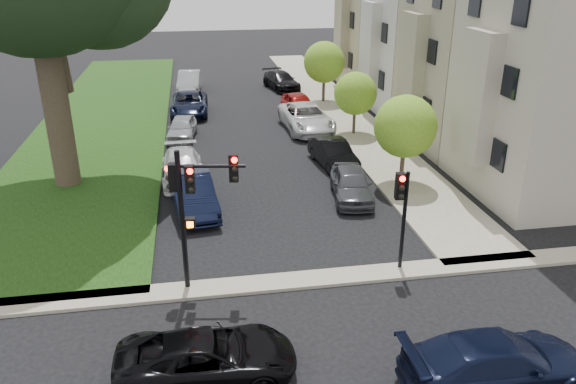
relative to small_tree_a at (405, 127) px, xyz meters
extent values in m
plane|color=black|center=(-6.20, -9.60, -2.86)|extent=(140.00, 140.00, 0.00)
cube|color=black|center=(-15.20, 14.40, -2.80)|extent=(8.00, 44.00, 0.12)
cube|color=gray|center=(0.55, 14.40, -2.80)|extent=(3.50, 44.00, 0.12)
cube|color=gray|center=(-6.20, -7.60, -2.80)|extent=(60.00, 1.00, 0.12)
cube|color=#B1A796|center=(6.30, -1.60, 2.14)|extent=(7.00, 7.40, 10.00)
cube|color=#B1A796|center=(2.45, -1.60, 1.64)|extent=(0.70, 2.20, 5.50)
cube|color=black|center=(2.75, -1.60, 2.64)|extent=(0.08, 3.60, 6.00)
cube|color=#9D977A|center=(6.30, 5.90, 2.14)|extent=(7.00, 7.40, 10.00)
cube|color=#9D977A|center=(2.45, 5.90, 1.64)|extent=(0.70, 2.20, 5.50)
cube|color=black|center=(2.75, 5.90, 2.64)|extent=(0.08, 3.60, 6.00)
cube|color=#BCB3A8|center=(6.30, 13.40, 2.14)|extent=(7.00, 7.40, 10.00)
cube|color=#BCB3A8|center=(2.45, 13.40, 1.64)|extent=(0.70, 2.20, 5.50)
cube|color=black|center=(2.75, 13.40, 2.64)|extent=(0.08, 3.60, 6.00)
cube|color=gray|center=(6.30, 20.90, 2.14)|extent=(7.00, 7.40, 10.00)
cube|color=gray|center=(2.45, 20.90, 1.64)|extent=(0.70, 2.20, 5.50)
cube|color=black|center=(2.75, 20.90, 2.64)|extent=(0.08, 3.60, 6.00)
cylinder|color=#30271C|center=(-15.49, 2.65, 1.33)|extent=(1.15, 1.15, 8.39)
cylinder|color=#30271C|center=(0.00, 0.00, -1.84)|extent=(0.21, 0.21, 2.05)
sphere|color=#60971F|center=(0.00, 0.00, 0.01)|extent=(2.87, 2.87, 2.87)
cylinder|color=#30271C|center=(0.00, 8.13, -1.96)|extent=(0.18, 0.18, 1.80)
sphere|color=#60971F|center=(0.00, 8.13, -0.34)|extent=(2.53, 2.53, 2.53)
cylinder|color=#30271C|center=(0.00, 16.24, -1.81)|extent=(0.21, 0.21, 2.11)
sphere|color=#60971F|center=(0.00, 16.24, 0.09)|extent=(2.95, 2.95, 2.95)
cylinder|color=black|center=(-10.00, -7.40, -0.48)|extent=(0.19, 0.19, 4.76)
cylinder|color=black|center=(-8.99, -7.40, 1.35)|extent=(2.01, 0.42, 0.11)
cube|color=black|center=(-9.68, -7.40, 0.98)|extent=(0.31, 0.28, 0.87)
cube|color=black|center=(-8.35, -7.40, 1.26)|extent=(0.31, 0.28, 0.87)
cube|color=black|center=(-10.18, -7.17, 0.98)|extent=(0.28, 0.31, 0.87)
sphere|color=#FF0C05|center=(-9.68, -7.53, 1.28)|extent=(0.18, 0.18, 0.18)
sphere|color=black|center=(-9.68, -7.53, 0.69)|extent=(0.18, 0.18, 0.18)
cube|color=black|center=(-9.77, -7.40, -0.48)|extent=(0.35, 0.28, 0.35)
cube|color=#FF5905|center=(-9.77, -7.52, -0.48)|extent=(0.20, 0.03, 0.20)
cylinder|color=black|center=(-2.76, -7.40, -1.05)|extent=(0.14, 0.14, 3.63)
cube|color=black|center=(-2.99, -7.40, 0.29)|extent=(0.30, 0.27, 0.91)
sphere|color=#FF0C05|center=(-2.99, -7.54, 0.59)|extent=(0.19, 0.19, 0.19)
imported|color=black|center=(-9.51, -11.70, -2.23)|extent=(4.60, 2.14, 1.28)
imported|color=black|center=(-2.38, -13.20, -2.15)|extent=(4.94, 2.06, 1.43)
imported|color=#3F4247|center=(-2.75, -1.13, -2.17)|extent=(2.20, 4.29, 1.40)
imported|color=black|center=(-2.54, 3.02, -2.19)|extent=(1.95, 4.26, 1.35)
imported|color=silver|center=(-2.62, 9.60, -2.07)|extent=(2.94, 5.83, 1.58)
imported|color=maroon|center=(-2.45, 12.89, -2.11)|extent=(2.12, 4.56, 1.51)
imported|color=black|center=(-2.34, 21.19, -2.18)|extent=(2.85, 5.01, 1.37)
imported|color=black|center=(-9.70, -1.25, -2.09)|extent=(2.23, 4.87, 1.55)
imported|color=silver|center=(-10.16, 2.32, -2.19)|extent=(2.01, 4.68, 1.34)
imported|color=#999BA0|center=(-10.19, 9.16, -2.22)|extent=(1.98, 3.95, 1.29)
imported|color=black|center=(-9.71, 14.63, -2.14)|extent=(2.61, 5.32, 1.45)
imported|color=#999BA0|center=(-9.64, 21.57, -2.07)|extent=(2.05, 4.91, 1.58)
camera|label=1|loc=(-9.41, -23.34, 7.21)|focal=35.00mm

